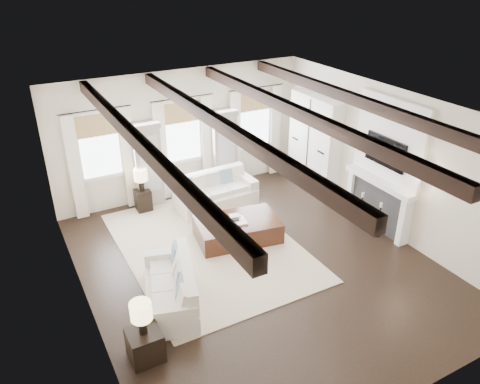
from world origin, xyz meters
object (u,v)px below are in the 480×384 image
side_table_front (145,345)px  side_table_back (143,200)px  sofa_left (173,288)px  ottoman (237,230)px  sofa_back (215,193)px

side_table_front → side_table_back: bearing=72.3°
sofa_left → side_table_back: sofa_left is taller
side_table_front → side_table_back: side_table_back is taller
ottoman → side_table_front: (-2.85, -2.32, 0.02)m
sofa_left → side_table_back: 3.62m
ottoman → sofa_left: bearing=-136.9°
sofa_back → sofa_left: size_ratio=1.00×
sofa_back → side_table_front: (-3.10, -3.95, -0.09)m
side_table_back → side_table_front: bearing=-107.7°
sofa_back → sofa_left: sofa_back is taller
ottoman → side_table_back: side_table_back is taller
sofa_left → side_table_back: bearing=80.3°
side_table_front → side_table_back: 4.79m
sofa_left → side_table_front: sofa_left is taller
sofa_left → side_table_front: size_ratio=4.01×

